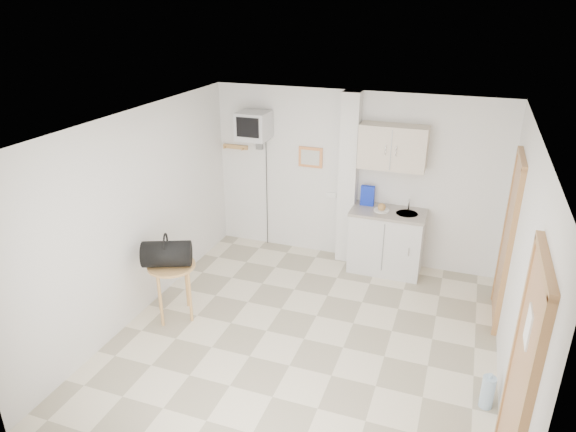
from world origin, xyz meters
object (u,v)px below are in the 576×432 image
(duffel_bag, at_px, (167,254))
(water_bottle, at_px, (488,392))
(round_table, at_px, (172,273))
(crt_television, at_px, (254,127))

(duffel_bag, xyz_separation_m, water_bottle, (3.66, -0.31, -0.70))
(round_table, relative_size, water_bottle, 1.85)
(round_table, distance_m, water_bottle, 3.67)
(crt_television, xyz_separation_m, duffel_bag, (-0.23, -2.13, -1.07))
(crt_television, bearing_deg, water_bottle, -35.41)
(round_table, height_order, water_bottle, round_table)
(crt_television, bearing_deg, duffel_bag, -96.07)
(crt_television, relative_size, round_table, 3.03)
(water_bottle, bearing_deg, round_table, 174.61)
(crt_television, xyz_separation_m, round_table, (-0.20, -2.10, -1.34))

